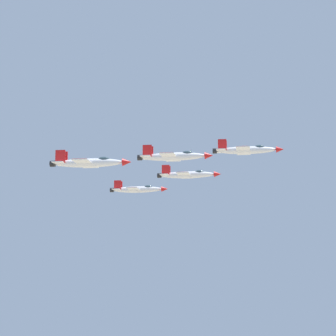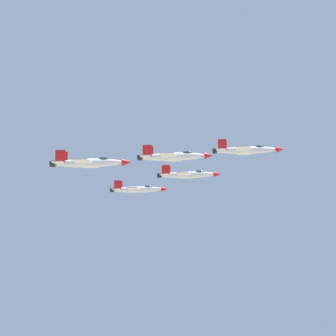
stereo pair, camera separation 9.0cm
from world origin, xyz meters
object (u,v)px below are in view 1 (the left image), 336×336
Objects in this scene: jet_lead at (246,150)px; jet_left_wingman at (188,175)px; jet_left_outer at (138,189)px; jet_right_wingman at (173,156)px; jet_right_outer at (89,163)px.

jet_lead is 21.66m from jet_left_wingman.
jet_left_outer is at bearing 140.11° from jet_left_wingman.
jet_lead reaches higher than jet_left_outer.
jet_lead is 21.68m from jet_right_wingman.
jet_right_wingman is 21.64m from jet_right_outer.
jet_lead reaches higher than jet_right_outer.
jet_right_outer is at bearing -110.94° from jet_left_wingman.
jet_left_wingman is at bearing 138.65° from jet_lead.
jet_right_outer is at bearing -138.77° from jet_right_wingman.
jet_right_wingman is at bearing -89.52° from jet_left_wingman.
jet_left_wingman is 1.01× the size of jet_left_outer.
jet_left_wingman is (-0.80, -21.34, -3.58)m from jet_lead.
jet_right_outer is (43.48, 34.22, -1.89)m from jet_left_outer.
jet_left_wingman is 44.72m from jet_right_outer.
jet_right_wingman is 1.04× the size of jet_left_outer.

